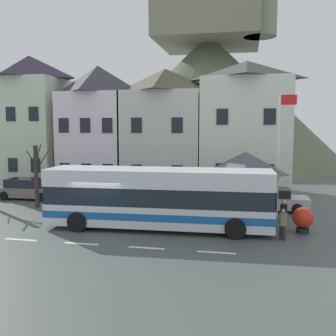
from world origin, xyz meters
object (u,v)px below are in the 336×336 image
Objects in this scene: hilltop_castle at (208,95)px; transit_bus at (158,199)px; bus_shelter at (245,163)px; harbour_buoy at (303,219)px; bare_tree_00 at (37,175)px; townhouse_02 at (165,131)px; townhouse_03 at (246,129)px; parked_car_00 at (269,199)px; townhouse_01 at (99,129)px; pedestrian_00 at (283,222)px; parked_car_03 at (28,189)px; flagpole at (280,146)px; pedestrian_01 at (284,213)px; public_bench at (241,200)px; parked_car_01 at (111,192)px; townhouse_00 at (31,122)px.

transit_bus is (1.06, -35.17, -7.98)m from hilltop_castle.
bus_shelter is 4.96m from harbour_buoy.
bare_tree_00 reaches higher than harbour_buoy.
townhouse_02 is 7.66× the size of harbour_buoy.
townhouse_02 is 10.70m from bare_tree_00.
townhouse_03 is 15.49m from bare_tree_00.
townhouse_02 is at bearing 143.59° from parked_car_00.
parked_car_00 is at bearing -74.51° from townhouse_03.
townhouse_01 is 6.97× the size of pedestrian_00.
townhouse_01 is at bearing 52.56° from parked_car_03.
townhouse_01 is at bearing 145.01° from harbour_buoy.
flagpole is (6.22, 4.04, 2.54)m from transit_bus.
pedestrian_01 is 1.21× the size of harbour_buoy.
harbour_buoy is (2.90, -10.59, -4.34)m from townhouse_03.
bare_tree_00 is (-1.26, -7.52, -2.92)m from townhouse_01.
townhouse_02 is 9.09m from public_bench.
parked_car_01 is (-2.93, -4.67, -4.22)m from townhouse_02.
parked_car_00 is at bearing -3.81° from parked_car_01.
parked_car_00 is at bearing -15.73° from townhouse_00.
public_bench is at bearing 112.72° from pedestrian_01.
bare_tree_00 reaches higher than bus_shelter.
bus_shelter reaches higher than harbour_buoy.
pedestrian_01 is at bearing -17.88° from parked_car_03.
parked_car_00 is (6.84, -29.52, -8.86)m from hilltop_castle.
townhouse_01 is 0.27× the size of hilltop_castle.
hilltop_castle is 5.24× the size of flagpole.
transit_bus is 2.55× the size of parked_car_01.
townhouse_00 reaches higher than bus_shelter.
parked_car_01 is at bearing 167.26° from flagpole.
townhouse_01 is at bearing 153.39° from flagpole.
public_bench is at bearing -80.02° from hilltop_castle.
pedestrian_00 is 0.99× the size of public_bench.
flagpole reaches higher than parked_car_03.
bare_tree_00 is at bearing -130.74° from townhouse_02.
hilltop_castle is 36.08m from pedestrian_01.
pedestrian_01 is at bearing -77.98° from hilltop_castle.
parked_car_00 is 3.65× the size of harbour_buoy.
parked_car_03 is 3.00× the size of public_bench.
pedestrian_00 is (11.04, -7.28, 0.17)m from parked_car_01.
townhouse_01 reaches higher than bare_tree_00.
townhouse_02 reaches higher than parked_car_00.
parked_car_00 is 1.05× the size of parked_car_03.
townhouse_03 is 12.83m from pedestrian_00.
harbour_buoy is (0.91, -3.37, -3.38)m from flagpole.
townhouse_02 is 0.26× the size of hilltop_castle.
bus_shelter reaches higher than pedestrian_00.
pedestrian_00 is 0.35× the size of bare_tree_00.
pedestrian_01 reaches higher than public_bench.
townhouse_00 is at bearing -179.65° from townhouse_03.
parked_car_01 is 0.64× the size of flagpole.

